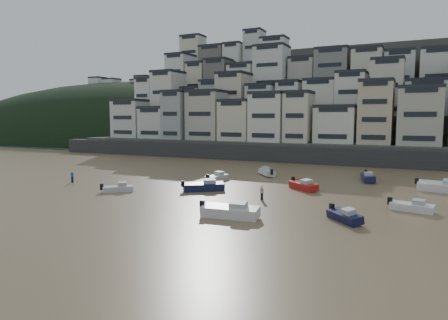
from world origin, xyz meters
The scene contains 16 objects.
sea_strip centered at (-110.00, 145.00, 0.01)m, with size 340.00×340.00×0.00m, color #465864.
harbor_wall centered at (10.00, 65.00, 1.75)m, with size 140.00×3.00×3.50m, color #38383A.
hillside centered at (14.73, 104.84, 13.01)m, with size 141.04×66.00×50.00m.
headland centered at (-95.00, 135.00, 0.02)m, with size 216.00×135.00×53.33m.
boat_a centered at (11.63, 16.32, 0.85)m, with size 6.21×2.03×1.69m, color silver, non-canonical shape.
boat_b centered at (21.89, 19.76, 0.62)m, with size 4.57×1.49×1.25m, color #13143C, non-canonical shape.
boat_c centered at (2.49, 27.76, 0.81)m, with size 5.91×1.93×1.61m, color #151D43, non-canonical shape.
boat_d centered at (27.56, 27.00, 0.63)m, with size 4.64×1.52×1.27m, color white, non-canonical shape.
boat_e centered at (14.18, 34.37, 0.75)m, with size 5.47×1.79×1.49m, color #AC1B15, non-canonical shape.
boat_f centered at (0.37, 35.82, 0.69)m, with size 5.10×1.67×1.39m, color silver, non-canonical shape.
boat_g centered at (31.02, 40.46, 0.88)m, with size 6.44×2.11×1.76m, color white, non-canonical shape.
boat_h centered at (5.38, 44.52, 0.73)m, with size 5.34×1.75×1.46m, color silver, non-canonical shape.
boat_i centered at (21.29, 45.63, 0.77)m, with size 5.62×1.84×1.53m, color #141840, non-canonical shape.
boat_j centered at (-7.47, 22.35, 0.58)m, with size 4.25×1.39×1.16m, color silver, non-canonical shape.
person_blue centered at (-18.66, 25.28, 0.87)m, with size 0.44×0.44×1.74m, color blue, non-canonical shape.
person_pink centered at (11.51, 25.52, 0.87)m, with size 0.44×0.44×1.74m, color #BD8595, non-canonical shape.
Camera 1 is at (27.58, -18.22, 9.81)m, focal length 32.00 mm.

